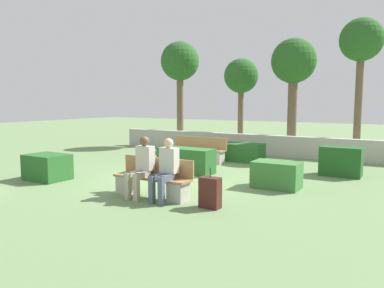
# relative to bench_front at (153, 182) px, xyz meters

# --- Properties ---
(ground_plane) EXTENTS (60.00, 60.00, 0.00)m
(ground_plane) POSITION_rel_bench_front_xyz_m (-0.75, 2.09, -0.33)
(ground_plane) COLOR #6B8956
(perimeter_wall) EXTENTS (12.35, 0.30, 0.80)m
(perimeter_wall) POSITION_rel_bench_front_xyz_m (-0.75, 7.54, 0.07)
(perimeter_wall) COLOR #B7B2A8
(perimeter_wall) RESTS_ON ground_plane
(bench_front) EXTENTS (1.87, 0.49, 0.86)m
(bench_front) POSITION_rel_bench_front_xyz_m (0.00, 0.00, 0.00)
(bench_front) COLOR #A37A4C
(bench_front) RESTS_ON ground_plane
(bench_left_side) EXTENTS (2.06, 0.49, 0.86)m
(bench_left_side) POSITION_rel_bench_front_xyz_m (-1.58, 4.77, 0.01)
(bench_left_side) COLOR #A37A4C
(bench_left_side) RESTS_ON ground_plane
(person_seated_man) EXTENTS (0.38, 0.64, 1.35)m
(person_seated_man) POSITION_rel_bench_front_xyz_m (-0.19, -0.14, 0.42)
(person_seated_man) COLOR #B2A893
(person_seated_man) RESTS_ON ground_plane
(person_seated_woman) EXTENTS (0.38, 0.64, 1.34)m
(person_seated_woman) POSITION_rel_bench_front_xyz_m (0.45, -0.14, 0.40)
(person_seated_woman) COLOR #515B70
(person_seated_woman) RESTS_ON ground_plane
(hedge_block_near_left) EXTENTS (1.11, 0.84, 0.69)m
(hedge_block_near_left) POSITION_rel_bench_front_xyz_m (-3.56, 0.01, 0.01)
(hedge_block_near_left) COLOR #286028
(hedge_block_near_left) RESTS_ON ground_plane
(hedge_block_near_right) EXTENTS (1.68, 0.68, 0.74)m
(hedge_block_near_right) POSITION_rel_bench_front_xyz_m (-0.84, 2.78, 0.04)
(hedge_block_near_right) COLOR #286028
(hedge_block_near_right) RESTS_ON ground_plane
(hedge_block_mid_left) EXTENTS (1.12, 0.63, 0.84)m
(hedge_block_mid_left) POSITION_rel_bench_front_xyz_m (3.20, 4.63, 0.08)
(hedge_block_mid_left) COLOR #235623
(hedge_block_mid_left) RESTS_ON ground_plane
(hedge_block_mid_right) EXTENTS (1.13, 0.70, 0.65)m
(hedge_block_mid_right) POSITION_rel_bench_front_xyz_m (2.10, 2.24, -0.01)
(hedge_block_mid_right) COLOR #3D7A38
(hedge_block_mid_right) RESTS_ON ground_plane
(hedge_block_far_left) EXTENTS (1.58, 0.89, 0.63)m
(hedge_block_far_left) POSITION_rel_bench_front_xyz_m (-0.36, 5.72, -0.02)
(hedge_block_far_left) COLOR #286028
(hedge_block_far_left) RESTS_ON ground_plane
(suitcase) EXTENTS (0.41, 0.25, 0.82)m
(suitcase) POSITION_rel_bench_front_xyz_m (1.52, -0.14, -0.02)
(suitcase) COLOR #471E19
(suitcase) RESTS_ON ground_plane
(tree_leftmost) EXTENTS (1.83, 1.83, 4.94)m
(tree_leftmost) POSITION_rel_bench_front_xyz_m (-4.77, 8.60, 3.56)
(tree_leftmost) COLOR brown
(tree_leftmost) RESTS_ON ground_plane
(tree_center_left) EXTENTS (1.50, 1.50, 3.98)m
(tree_center_left) POSITION_rel_bench_front_xyz_m (-1.70, 8.76, 2.81)
(tree_center_left) COLOR brown
(tree_center_left) RESTS_ON ground_plane
(tree_center_right) EXTENTS (1.79, 1.79, 4.63)m
(tree_center_right) POSITION_rel_bench_front_xyz_m (0.64, 8.56, 3.25)
(tree_center_right) COLOR brown
(tree_center_right) RESTS_ON ground_plane
(tree_rightmost) EXTENTS (1.58, 1.58, 5.18)m
(tree_rightmost) POSITION_rel_bench_front_xyz_m (3.08, 8.76, 3.89)
(tree_rightmost) COLOR brown
(tree_rightmost) RESTS_ON ground_plane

